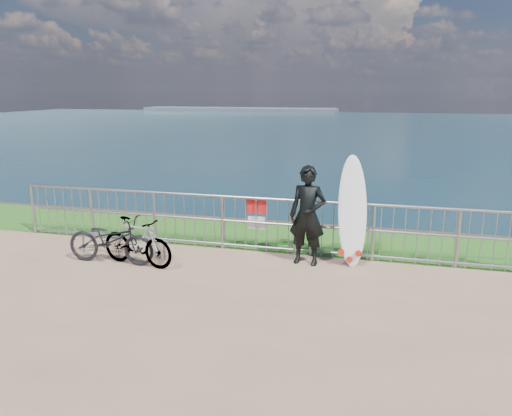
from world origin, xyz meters
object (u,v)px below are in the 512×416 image
(surfboard, at_px, (352,215))
(bicycle_near, at_px, (111,240))
(surfer, at_px, (307,216))
(bicycle_far, at_px, (137,242))

(surfboard, distance_m, bicycle_near, 4.52)
(surfer, bearing_deg, bicycle_near, -159.02)
(bicycle_far, bearing_deg, surfer, -62.93)
(bicycle_near, bearing_deg, surfer, -76.56)
(surfboard, distance_m, bicycle_far, 4.00)
(surfer, bearing_deg, bicycle_far, -156.71)
(surfer, bearing_deg, surfboard, 19.00)
(bicycle_near, bearing_deg, surfboard, -76.92)
(surfer, relative_size, surfboard, 0.90)
(surfer, height_order, bicycle_near, surfer)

